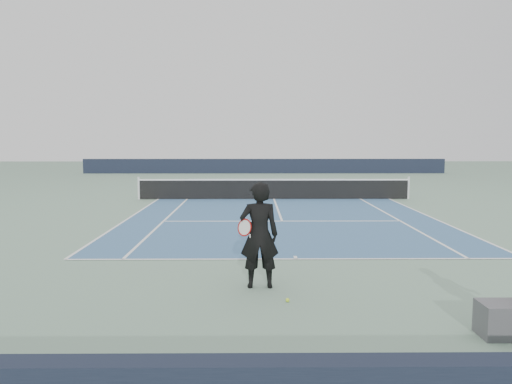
{
  "coord_description": "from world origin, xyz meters",
  "views": [
    {
      "loc": [
        -1.06,
        -23.48,
        2.86
      ],
      "look_at": [
        -0.91,
        -7.04,
        1.1
      ],
      "focal_mm": 35.0,
      "sensor_mm": 36.0,
      "label": 1
    }
  ],
  "objects": [
    {
      "name": "court_surface",
      "position": [
        0.0,
        0.0,
        0.01
      ],
      "size": [
        10.97,
        23.77,
        0.01
      ],
      "primitive_type": "cube",
      "color": "#396089",
      "rests_on": "ground"
    },
    {
      "name": "tennis_ball",
      "position": [
        -0.43,
        -14.98,
        0.04
      ],
      "size": [
        0.07,
        0.07,
        0.07
      ],
      "primitive_type": "sphere",
      "color": "#C2E32E",
      "rests_on": "ground"
    },
    {
      "name": "tennis_net",
      "position": [
        0.0,
        0.0,
        0.5
      ],
      "size": [
        12.9,
        0.1,
        1.07
      ],
      "color": "silver",
      "rests_on": "ground"
    },
    {
      "name": "ground",
      "position": [
        0.0,
        0.0,
        0.0
      ],
      "size": [
        80.0,
        80.0,
        0.0
      ],
      "primitive_type": "plane",
      "color": "gray"
    },
    {
      "name": "windscreen_far",
      "position": [
        0.0,
        17.88,
        0.6
      ],
      "size": [
        30.0,
        0.25,
        1.2
      ],
      "primitive_type": "cube",
      "color": "black",
      "rests_on": "ground"
    },
    {
      "name": "tennis_player",
      "position": [
        -0.91,
        -14.08,
        1.03
      ],
      "size": [
        0.85,
        0.59,
        2.05
      ],
      "color": "black",
      "rests_on": "ground"
    }
  ]
}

